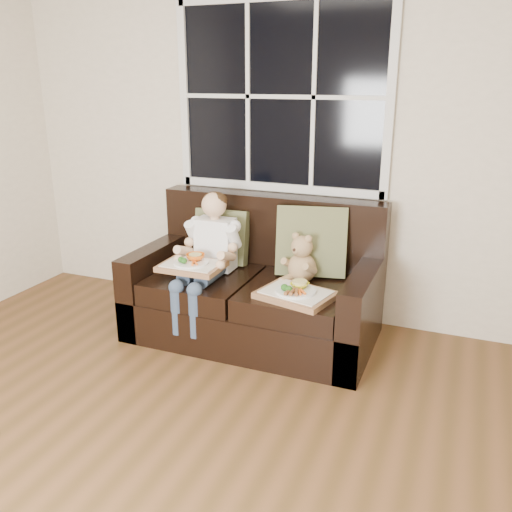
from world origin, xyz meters
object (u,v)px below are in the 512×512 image
at_px(teddy_bear, 302,262).
at_px(tray_left, 192,264).
at_px(child, 209,248).
at_px(tray_right, 296,293).
at_px(loveseat, 257,293).

height_order(teddy_bear, tray_left, teddy_bear).
height_order(child, tray_left, child).
bearing_deg(child, tray_left, -102.95).
relative_size(teddy_bear, tray_right, 0.67).
xyz_separation_m(child, tray_left, (-0.04, -0.18, -0.07)).
height_order(loveseat, teddy_bear, loveseat).
bearing_deg(tray_right, tray_left, -166.96).
bearing_deg(loveseat, tray_left, -139.46).
distance_m(teddy_bear, tray_right, 0.33).
relative_size(child, teddy_bear, 2.53).
relative_size(tray_left, tray_right, 0.80).
height_order(loveseat, child, child).
distance_m(teddy_bear, tray_left, 0.75).
height_order(teddy_bear, tray_right, teddy_bear).
bearing_deg(teddy_bear, tray_left, -138.46).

